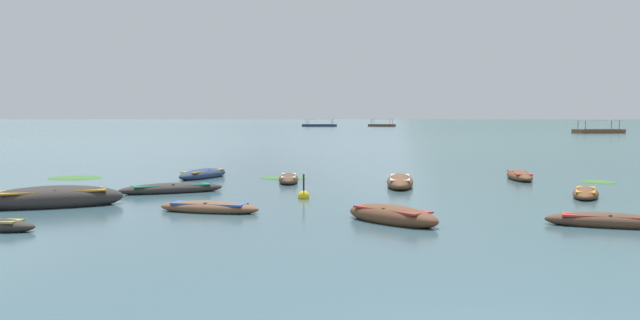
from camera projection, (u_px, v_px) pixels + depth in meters
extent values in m
plane|color=#385660|center=(333.00, 119.00, 1505.14)|extent=(6000.00, 6000.00, 0.00)
cone|color=#4C5B56|center=(127.00, 75.00, 2194.73)|extent=(874.86, 874.86, 272.60)
cone|color=slate|center=(412.00, 68.00, 2292.73)|extent=(1397.72, 1397.72, 327.31)
cone|color=#4C5B56|center=(599.00, 32.00, 2293.28)|extent=(2037.96, 2037.96, 568.82)
ellipsoid|color=brown|center=(392.00, 216.00, 19.03)|extent=(2.89, 3.12, 0.61)
cube|color=#B22D28|center=(392.00, 209.00, 19.02)|extent=(2.08, 2.25, 0.05)
cube|color=brown|center=(392.00, 208.00, 19.01)|extent=(0.59, 0.53, 0.04)
ellipsoid|color=brown|center=(586.00, 193.00, 25.18)|extent=(1.91, 3.23, 0.43)
cube|color=orange|center=(586.00, 190.00, 25.17)|extent=(1.38, 2.33, 0.05)
cube|color=brown|center=(586.00, 188.00, 25.17)|extent=(0.59, 0.28, 0.04)
ellipsoid|color=#4C3323|center=(610.00, 222.00, 18.32)|extent=(3.38, 1.85, 0.46)
cube|color=#B22D28|center=(610.00, 216.00, 18.31)|extent=(2.44, 1.33, 0.05)
cube|color=#4C3323|center=(610.00, 214.00, 18.31)|extent=(0.26, 0.57, 0.04)
ellipsoid|color=brown|center=(400.00, 182.00, 29.11)|extent=(1.51, 4.53, 0.61)
cube|color=#B7B2A3|center=(400.00, 177.00, 29.10)|extent=(1.09, 3.26, 0.05)
cube|color=brown|center=(400.00, 176.00, 29.10)|extent=(0.75, 0.15, 0.04)
ellipsoid|color=#4C3323|center=(289.00, 179.00, 30.85)|extent=(1.01, 3.25, 0.49)
cube|color=#B7B2A3|center=(289.00, 176.00, 30.84)|extent=(0.73, 2.34, 0.05)
cube|color=#4C3323|center=(289.00, 175.00, 30.84)|extent=(0.59, 0.11, 0.04)
ellipsoid|color=brown|center=(519.00, 176.00, 32.39)|extent=(1.28, 3.87, 0.52)
cube|color=#B22D28|center=(519.00, 173.00, 32.38)|extent=(0.92, 2.79, 0.05)
cube|color=brown|center=(520.00, 171.00, 32.38)|extent=(0.67, 0.13, 0.04)
ellipsoid|color=brown|center=(209.00, 208.00, 21.16)|extent=(3.33, 1.69, 0.43)
cube|color=#28519E|center=(209.00, 204.00, 21.15)|extent=(2.40, 1.22, 0.05)
cube|color=brown|center=(209.00, 202.00, 21.15)|extent=(0.23, 0.63, 0.04)
ellipsoid|color=navy|center=(203.00, 174.00, 33.04)|extent=(2.40, 3.72, 0.56)
cube|color=orange|center=(203.00, 171.00, 33.03)|extent=(1.73, 2.68, 0.05)
cube|color=navy|center=(203.00, 170.00, 33.02)|extent=(0.71, 0.36, 0.04)
ellipsoid|color=#2D2826|center=(171.00, 189.00, 26.60)|extent=(4.03, 2.66, 0.48)
cube|color=#197A56|center=(171.00, 185.00, 26.59)|extent=(2.90, 1.91, 0.05)
cube|color=#2D2826|center=(171.00, 184.00, 26.58)|extent=(0.37, 0.64, 0.04)
ellipsoid|color=#2D2826|center=(54.00, 199.00, 22.42)|extent=(4.54, 3.20, 0.86)
cube|color=orange|center=(54.00, 191.00, 22.41)|extent=(3.27, 2.31, 0.05)
cube|color=#2D2826|center=(54.00, 189.00, 22.40)|extent=(0.50, 0.91, 0.04)
cube|color=brown|center=(382.00, 126.00, 218.47)|extent=(8.74, 6.16, 0.90)
cylinder|color=#4C4742|center=(371.00, 122.00, 218.52)|extent=(0.10, 0.10, 1.80)
cylinder|color=#4C4742|center=(374.00, 122.00, 220.78)|extent=(0.10, 0.10, 1.80)
cylinder|color=#4C4742|center=(390.00, 122.00, 216.02)|extent=(0.10, 0.10, 1.80)
cylinder|color=#4C4742|center=(392.00, 122.00, 218.29)|extent=(0.10, 0.10, 1.80)
cube|color=beige|center=(382.00, 119.00, 218.35)|extent=(7.34, 5.18, 0.12)
cube|color=brown|center=(598.00, 132.00, 126.53)|extent=(9.34, 4.92, 0.90)
cylinder|color=#4C4742|center=(585.00, 126.00, 124.65)|extent=(0.10, 0.10, 1.80)
cylinder|color=#4C4742|center=(578.00, 125.00, 127.03)|extent=(0.10, 0.10, 1.80)
cylinder|color=#4C4742|center=(619.00, 125.00, 125.89)|extent=(0.10, 0.10, 1.80)
cylinder|color=#4C4742|center=(611.00, 125.00, 128.27)|extent=(0.10, 0.10, 1.80)
cube|color=beige|center=(599.00, 120.00, 126.40)|extent=(7.84, 4.14, 0.12)
cube|color=navy|center=(319.00, 126.00, 217.11)|extent=(10.90, 5.42, 0.90)
cylinder|color=#4C4742|center=(306.00, 122.00, 216.43)|extent=(0.10, 0.10, 1.80)
cylinder|color=#4C4742|center=(308.00, 122.00, 219.16)|extent=(0.10, 0.10, 1.80)
cylinder|color=#4C4742|center=(331.00, 122.00, 214.92)|extent=(0.10, 0.10, 1.80)
cylinder|color=#4C4742|center=(333.00, 122.00, 217.64)|extent=(0.10, 0.10, 1.80)
cube|color=beige|center=(319.00, 119.00, 216.98)|extent=(9.16, 4.56, 0.12)
sphere|color=yellow|center=(304.00, 196.00, 24.66)|extent=(0.41, 0.41, 0.41)
cylinder|color=black|center=(304.00, 185.00, 24.64)|extent=(0.06, 0.06, 0.79)
ellipsoid|color=#38662D|center=(283.00, 178.00, 32.89)|extent=(2.84, 2.36, 0.14)
ellipsoid|color=#38662D|center=(75.00, 178.00, 33.12)|extent=(2.92, 2.82, 0.14)
ellipsoid|color=#38662D|center=(598.00, 182.00, 30.88)|extent=(1.90, 2.06, 0.14)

